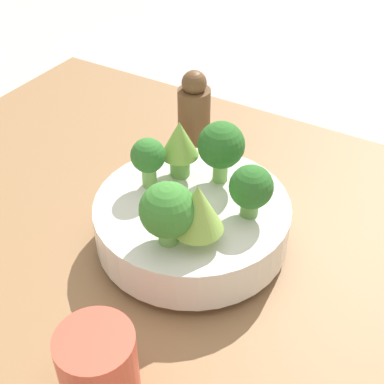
% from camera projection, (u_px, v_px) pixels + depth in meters
% --- Properties ---
extents(ground_plane, '(6.00, 6.00, 0.00)m').
position_uv_depth(ground_plane, '(196.00, 272.00, 0.79)').
color(ground_plane, '#ADA89E').
extents(table, '(1.20, 0.86, 0.03)m').
position_uv_depth(table, '(196.00, 264.00, 0.78)').
color(table, olive).
rests_on(table, ground_plane).
extents(bowl, '(0.28, 0.28, 0.08)m').
position_uv_depth(bowl, '(192.00, 221.00, 0.77)').
color(bowl, silver).
rests_on(bowl, table).
extents(broccoli_floret_front, '(0.07, 0.07, 0.10)m').
position_uv_depth(broccoli_floret_front, '(221.00, 146.00, 0.75)').
color(broccoli_floret_front, '#7AB256').
rests_on(broccoli_floret_front, bowl).
extents(broccoli_floret_left, '(0.06, 0.06, 0.08)m').
position_uv_depth(broccoli_floret_left, '(251.00, 188.00, 0.70)').
color(broccoli_floret_left, '#609347').
rests_on(broccoli_floret_left, bowl).
extents(romanesco_piece_near, '(0.06, 0.06, 0.09)m').
position_uv_depth(romanesco_piece_near, '(180.00, 143.00, 0.76)').
color(romanesco_piece_near, '#6BA34C').
rests_on(romanesco_piece_near, bowl).
extents(romanesco_piece_far, '(0.07, 0.07, 0.09)m').
position_uv_depth(romanesco_piece_far, '(198.00, 208.00, 0.65)').
color(romanesco_piece_far, '#7AB256').
rests_on(romanesco_piece_far, bowl).
extents(broccoli_floret_right, '(0.05, 0.05, 0.08)m').
position_uv_depth(broccoli_floret_right, '(148.00, 158.00, 0.75)').
color(broccoli_floret_right, '#7AB256').
rests_on(broccoli_floret_right, bowl).
extents(broccoli_floret_back, '(0.07, 0.07, 0.09)m').
position_uv_depth(broccoli_floret_back, '(168.00, 211.00, 0.65)').
color(broccoli_floret_back, '#6BA34C').
rests_on(broccoli_floret_back, bowl).
extents(cup, '(0.09, 0.09, 0.10)m').
position_uv_depth(cup, '(99.00, 368.00, 0.57)').
color(cup, '#C64C38').
rests_on(cup, table).
extents(pepper_mill, '(0.06, 0.06, 0.17)m').
position_uv_depth(pepper_mill, '(194.00, 120.00, 0.91)').
color(pepper_mill, brown).
rests_on(pepper_mill, table).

